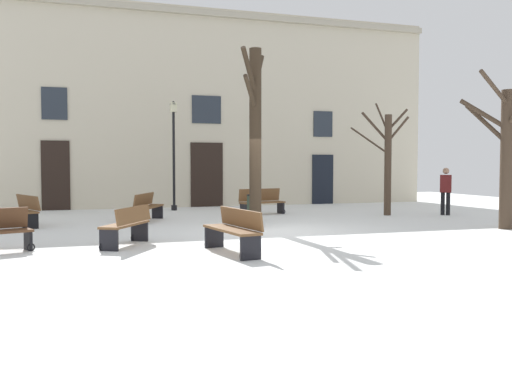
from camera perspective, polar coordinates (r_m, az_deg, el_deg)
ground_plane at (r=14.83m, az=2.13°, el=-4.05°), size 33.32×33.32×0.00m
building_facade at (r=23.66m, az=-5.55°, el=8.72°), size 20.83×0.60×8.29m
tree_left_of_center at (r=16.72m, az=24.37°, el=4.03°), size 2.44×2.73×4.23m
tree_foreground at (r=15.70m, az=-0.09°, el=6.21°), size 1.11×1.71×5.03m
tree_center at (r=19.91m, az=13.35°, el=3.35°), size 1.69×1.55×4.00m
streetlamp at (r=21.63m, az=-8.47°, el=4.90°), size 0.30×0.30×4.22m
litter_bin at (r=17.12m, az=-0.24°, el=-1.67°), size 0.45×0.45×0.85m
bench_near_center_tree at (r=11.13m, az=-2.32°, el=-3.89°), size 0.78×1.94×0.89m
bench_back_to_back_left at (r=17.70m, az=-11.08°, el=-1.45°), size 1.15×1.85×0.88m
bench_facing_shops at (r=17.26m, az=-22.88°, el=-1.75°), size 1.16×1.87×0.90m
bench_by_litter_bin at (r=19.70m, az=0.57°, el=-0.99°), size 1.74×0.82×0.92m
bench_back_to_back_right at (r=12.44m, az=-13.11°, el=-3.33°), size 1.23×1.64×0.87m
person_by_shop_door at (r=20.51m, az=18.94°, el=0.30°), size 0.43×0.41×1.66m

